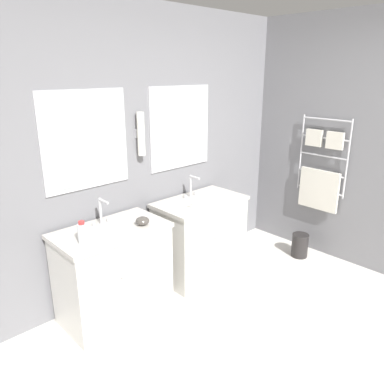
{
  "coord_description": "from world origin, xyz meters",
  "views": [
    {
      "loc": [
        -2.06,
        -0.74,
        2.02
      ],
      "look_at": [
        -0.0,
        1.42,
        1.05
      ],
      "focal_mm": 35.0,
      "sensor_mm": 36.0,
      "label": 1
    }
  ],
  "objects_px": {
    "vanity_right": "(202,237)",
    "amenity_bowl": "(142,221)",
    "vanity_left": "(116,273)",
    "waste_bin": "(300,245)",
    "toiletry_bottle": "(82,233)"
  },
  "relations": [
    {
      "from": "amenity_bowl",
      "to": "waste_bin",
      "type": "distance_m",
      "value": 2.03
    },
    {
      "from": "vanity_left",
      "to": "amenity_bowl",
      "type": "xyz_separation_m",
      "value": [
        0.24,
        -0.08,
        0.43
      ]
    },
    {
      "from": "amenity_bowl",
      "to": "waste_bin",
      "type": "relative_size",
      "value": 0.43
    },
    {
      "from": "waste_bin",
      "to": "amenity_bowl",
      "type": "bearing_deg",
      "value": 167.21
    },
    {
      "from": "vanity_right",
      "to": "vanity_left",
      "type": "bearing_deg",
      "value": 180.0
    },
    {
      "from": "vanity_right",
      "to": "amenity_bowl",
      "type": "xyz_separation_m",
      "value": [
        -0.79,
        -0.08,
        0.43
      ]
    },
    {
      "from": "vanity_right",
      "to": "amenity_bowl",
      "type": "distance_m",
      "value": 0.9
    },
    {
      "from": "vanity_left",
      "to": "toiletry_bottle",
      "type": "distance_m",
      "value": 0.56
    },
    {
      "from": "vanity_left",
      "to": "amenity_bowl",
      "type": "height_order",
      "value": "amenity_bowl"
    },
    {
      "from": "vanity_right",
      "to": "waste_bin",
      "type": "height_order",
      "value": "vanity_right"
    },
    {
      "from": "vanity_left",
      "to": "amenity_bowl",
      "type": "relative_size",
      "value": 7.98
    },
    {
      "from": "vanity_left",
      "to": "toiletry_bottle",
      "type": "height_order",
      "value": "toiletry_bottle"
    },
    {
      "from": "vanity_left",
      "to": "vanity_right",
      "type": "bearing_deg",
      "value": 0.0
    },
    {
      "from": "vanity_left",
      "to": "vanity_right",
      "type": "relative_size",
      "value": 1.0
    },
    {
      "from": "vanity_right",
      "to": "waste_bin",
      "type": "distance_m",
      "value": 1.21
    }
  ]
}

